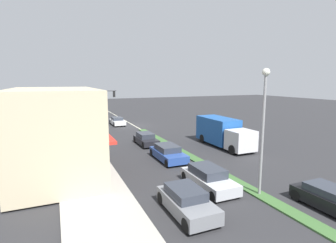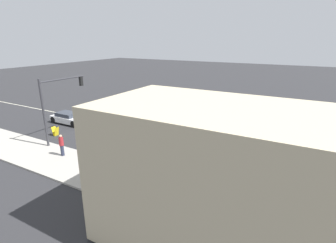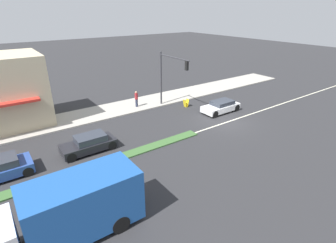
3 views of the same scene
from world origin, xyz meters
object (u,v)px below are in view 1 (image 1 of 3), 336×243
(pedestrian, at_px, (80,128))
(coupe_blue, at_px, (168,153))
(van_white, at_px, (117,121))
(suv_black, at_px, (331,199))
(traffic_signal_main, at_px, (94,102))
(warning_aframe_sign, at_px, (98,126))
(sedan_silver, at_px, (209,178))
(suv_grey, at_px, (187,201))
(sedan_dark, at_px, (146,139))
(street_lamp, at_px, (264,116))
(delivery_truck, at_px, (223,132))

(pedestrian, bearing_deg, coupe_blue, 114.53)
(van_white, bearing_deg, suv_black, 98.02)
(traffic_signal_main, relative_size, suv_black, 1.42)
(warning_aframe_sign, xyz_separation_m, sedan_silver, (-3.23, 24.22, 0.22))
(traffic_signal_main, relative_size, warning_aframe_sign, 6.69)
(suv_grey, height_order, suv_black, suv_grey)
(traffic_signal_main, bearing_deg, sedan_silver, 99.91)
(sedan_dark, distance_m, coupe_blue, 5.96)
(street_lamp, relative_size, van_white, 1.84)
(warning_aframe_sign, bearing_deg, van_white, -148.83)
(sedan_silver, bearing_deg, suv_grey, 40.20)
(street_lamp, height_order, sedan_dark, street_lamp)
(van_white, xyz_separation_m, coupe_blue, (0.00, 19.69, 0.04))
(traffic_signal_main, distance_m, sedan_dark, 11.26)
(warning_aframe_sign, distance_m, delivery_truck, 18.66)
(warning_aframe_sign, xyz_separation_m, suv_grey, (-0.43, 26.58, 0.24))
(warning_aframe_sign, distance_m, coupe_blue, 18.02)
(warning_aframe_sign, bearing_deg, traffic_signal_main, 68.25)
(van_white, relative_size, suv_grey, 1.01)
(traffic_signal_main, bearing_deg, street_lamp, 103.97)
(pedestrian, height_order, sedan_dark, pedestrian)
(delivery_truck, height_order, suv_grey, delivery_truck)
(delivery_truck, xyz_separation_m, suv_grey, (10.00, 11.14, -0.81))
(pedestrian, relative_size, warning_aframe_sign, 2.02)
(pedestrian, distance_m, coupe_blue, 14.66)
(warning_aframe_sign, bearing_deg, pedestrian, 57.06)
(street_lamp, relative_size, coupe_blue, 1.71)
(street_lamp, bearing_deg, suv_grey, 2.47)
(van_white, bearing_deg, traffic_signal_main, 43.28)
(sedan_dark, bearing_deg, traffic_signal_main, -68.63)
(sedan_silver, bearing_deg, street_lamp, 135.66)
(coupe_blue, bearing_deg, sedan_silver, 90.00)
(traffic_signal_main, relative_size, suv_grey, 1.41)
(sedan_dark, relative_size, coupe_blue, 0.90)
(sedan_silver, bearing_deg, van_white, -90.00)
(delivery_truck, distance_m, suv_grey, 14.99)
(sedan_silver, xyz_separation_m, coupe_blue, (0.00, -6.49, -0.02))
(sedan_silver, height_order, coupe_blue, sedan_silver)
(pedestrian, relative_size, delivery_truck, 0.23)
(warning_aframe_sign, bearing_deg, coupe_blue, 100.32)
(traffic_signal_main, bearing_deg, coupe_blue, 103.79)
(traffic_signal_main, distance_m, suv_grey, 25.08)
(van_white, relative_size, suv_black, 1.02)
(sedan_silver, relative_size, suv_grey, 1.10)
(street_lamp, bearing_deg, warning_aframe_sign, -78.36)
(coupe_blue, bearing_deg, delivery_truck, -162.35)
(delivery_truck, bearing_deg, sedan_silver, 50.63)
(traffic_signal_main, xyz_separation_m, sedan_dark, (-3.92, 10.03, -3.29))
(traffic_signal_main, distance_m, coupe_blue, 16.79)
(pedestrian, bearing_deg, suv_grey, 98.42)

